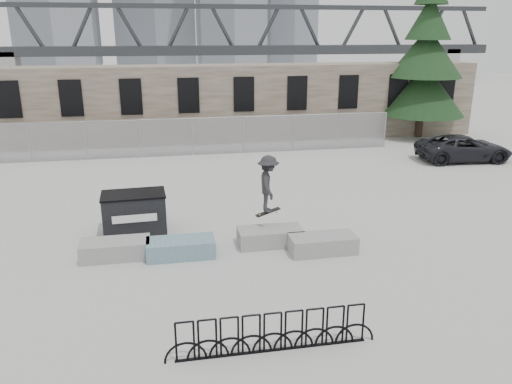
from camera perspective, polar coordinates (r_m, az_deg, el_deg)
ground at (r=15.44m, az=-4.08°, el=-6.56°), size 120.00×120.00×0.00m
stone_wall at (r=30.54m, az=-7.80°, el=9.95°), size 36.00×2.58×4.50m
chainlink_fence at (r=27.06m, az=-7.25°, el=6.34°), size 22.06×0.06×2.02m
planter_far_left at (r=15.34m, az=-15.76°, el=-6.23°), size 2.00×0.90×0.53m
planter_center_left at (r=15.02m, az=-8.59°, el=-6.26°), size 2.00×0.90×0.53m
planter_center_right at (r=15.64m, az=1.63°, el=-5.05°), size 2.00×0.90×0.53m
planter_offset at (r=15.25m, az=7.62°, el=-5.83°), size 2.00×0.90×0.53m
dumpster at (r=16.94m, az=-13.71°, el=-2.30°), size 2.11×1.35×1.35m
bike_rack at (r=10.71m, az=1.92°, el=-15.79°), size 4.49×0.06×0.90m
spruce_tree at (r=33.11m, az=18.77°, el=13.84°), size 5.21×5.21×11.50m
truss_bridge at (r=69.98m, az=-1.18°, el=16.02°), size 70.00×3.00×9.80m
suv at (r=27.89m, az=22.65°, el=4.66°), size 4.91×2.53×1.32m
skateboarder at (r=15.48m, az=1.41°, el=0.92°), size 0.80×1.23×1.94m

